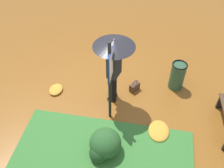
% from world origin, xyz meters
% --- Properties ---
extents(ground_plane, '(18.00, 18.00, 0.00)m').
position_xyz_m(ground_plane, '(0.00, 0.00, 0.00)').
color(ground_plane, brown).
extents(person_with_umbrella, '(0.96, 0.96, 2.04)m').
position_xyz_m(person_with_umbrella, '(-0.04, 0.19, 1.55)').
color(person_with_umbrella, black).
rests_on(person_with_umbrella, ground_plane).
extents(info_sign_post, '(0.44, 0.07, 2.30)m').
position_xyz_m(info_sign_post, '(0.52, 0.21, 1.44)').
color(info_sign_post, black).
rests_on(info_sign_post, ground_plane).
extents(handbag, '(0.32, 0.29, 0.37)m').
position_xyz_m(handbag, '(-0.52, 0.70, 0.13)').
color(handbag, '#4C3323').
rests_on(handbag, ground_plane).
extents(trash_bin, '(0.42, 0.42, 0.83)m').
position_xyz_m(trash_bin, '(-0.87, 1.83, 0.42)').
color(trash_bin, '#2D5138').
rests_on(trash_bin, ground_plane).
extents(shrub_cluster, '(0.77, 0.70, 0.63)m').
position_xyz_m(shrub_cluster, '(1.55, 0.26, 0.30)').
color(shrub_cluster, '#285628').
rests_on(shrub_cluster, ground_plane).
extents(leaf_pile_near_person, '(0.46, 0.37, 0.10)m').
position_xyz_m(leaf_pile_near_person, '(-0.10, -1.47, 0.05)').
color(leaf_pile_near_person, gold).
rests_on(leaf_pile_near_person, ground_plane).
extents(leaf_pile_by_bench, '(0.63, 0.50, 0.14)m').
position_xyz_m(leaf_pile_by_bench, '(0.80, 1.44, 0.07)').
color(leaf_pile_by_bench, gold).
rests_on(leaf_pile_by_bench, ground_plane).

